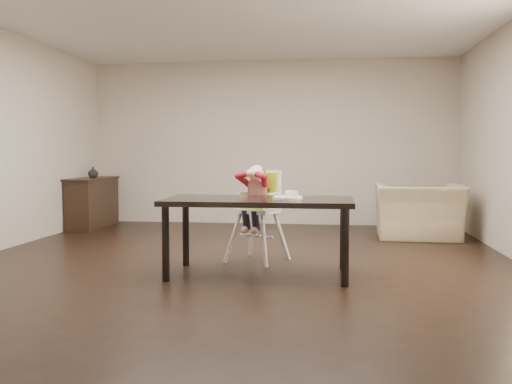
# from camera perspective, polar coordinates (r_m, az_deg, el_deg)

# --- Properties ---
(ground) EXTENTS (7.00, 7.00, 0.00)m
(ground) POSITION_cam_1_polar(r_m,az_deg,el_deg) (6.13, -1.93, -7.23)
(ground) COLOR black
(ground) RESTS_ON ground
(room_walls) EXTENTS (6.02, 7.02, 2.71)m
(room_walls) POSITION_cam_1_polar(r_m,az_deg,el_deg) (6.05, -1.97, 10.27)
(room_walls) COLOR #C1B1A0
(room_walls) RESTS_ON ground
(dining_table) EXTENTS (1.80, 0.90, 0.75)m
(dining_table) POSITION_cam_1_polar(r_m,az_deg,el_deg) (5.49, 0.28, -1.47)
(dining_table) COLOR black
(dining_table) RESTS_ON ground
(high_chair) EXTENTS (0.58, 0.58, 1.05)m
(high_chair) POSITION_cam_1_polar(r_m,az_deg,el_deg) (6.23, 0.25, -0.15)
(high_chair) COLOR white
(high_chair) RESTS_ON ground
(plate) EXTENTS (0.30, 0.30, 0.08)m
(plate) POSITION_cam_1_polar(r_m,az_deg,el_deg) (5.39, 3.26, -0.44)
(plate) COLOR white
(plate) RESTS_ON dining_table
(armchair) EXTENTS (1.18, 0.79, 1.01)m
(armchair) POSITION_cam_1_polar(r_m,az_deg,el_deg) (8.19, 15.97, -0.98)
(armchair) COLOR tan
(armchair) RESTS_ON ground
(sideboard) EXTENTS (0.44, 1.26, 0.79)m
(sideboard) POSITION_cam_1_polar(r_m,az_deg,el_deg) (9.45, -16.04, -0.99)
(sideboard) COLOR black
(sideboard) RESTS_ON ground
(vase) EXTENTS (0.22, 0.22, 0.17)m
(vase) POSITION_cam_1_polar(r_m,az_deg,el_deg) (9.47, -15.98, 1.90)
(vase) COLOR #99999E
(vase) RESTS_ON sideboard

